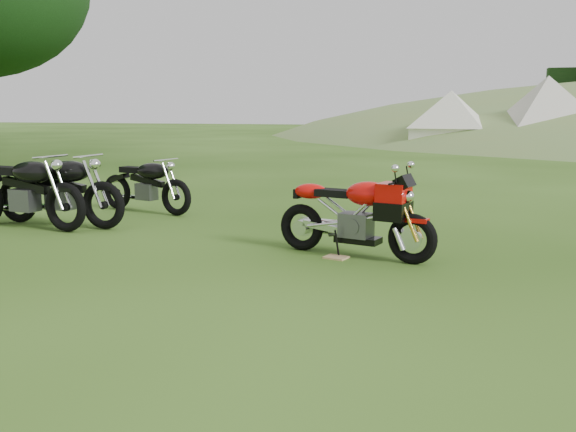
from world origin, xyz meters
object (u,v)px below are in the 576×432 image
(sport_motorcycle, at_px, (355,209))
(tent_left, at_px, (451,119))
(vintage_moto_a, at_px, (23,189))
(vintage_moto_d, at_px, (145,183))
(tent_mid, at_px, (546,115))
(vintage_moto_b, at_px, (59,188))
(plywood_board, at_px, (336,257))

(sport_motorcycle, xyz_separation_m, tent_left, (0.21, 21.15, 0.70))
(vintage_moto_a, xyz_separation_m, vintage_moto_d, (0.98, 1.73, -0.08))
(sport_motorcycle, bearing_deg, tent_mid, 93.44)
(sport_motorcycle, distance_m, vintage_moto_a, 4.87)
(vintage_moto_b, bearing_deg, vintage_moto_a, -141.30)
(plywood_board, distance_m, vintage_moto_d, 4.39)
(tent_left, bearing_deg, plywood_board, -83.81)
(sport_motorcycle, relative_size, tent_left, 0.64)
(sport_motorcycle, relative_size, vintage_moto_d, 1.02)
(plywood_board, distance_m, vintage_moto_b, 4.40)
(plywood_board, bearing_deg, vintage_moto_b, 168.58)
(vintage_moto_a, distance_m, vintage_moto_b, 0.48)
(vintage_moto_d, bearing_deg, sport_motorcycle, -14.54)
(sport_motorcycle, distance_m, vintage_moto_d, 4.44)
(vintage_moto_b, height_order, tent_left, tent_left)
(vintage_moto_d, relative_size, tent_left, 0.63)
(tent_left, bearing_deg, vintage_moto_a, -96.49)
(sport_motorcycle, distance_m, vintage_moto_b, 4.51)
(tent_left, bearing_deg, vintage_moto_d, -94.89)
(plywood_board, distance_m, tent_mid, 21.83)
(sport_motorcycle, xyz_separation_m, tent_mid, (4.00, 21.23, 0.87))
(vintage_moto_d, distance_m, tent_mid, 20.63)
(vintage_moto_a, distance_m, vintage_moto_d, 1.99)
(vintage_moto_b, height_order, tent_mid, tent_mid)
(plywood_board, height_order, tent_left, tent_left)
(vintage_moto_a, distance_m, tent_left, 21.32)
(vintage_moto_d, relative_size, tent_mid, 0.56)
(tent_left, xyz_separation_m, tent_mid, (3.80, 0.09, 0.17))
(plywood_board, bearing_deg, sport_motorcycle, 39.02)
(plywood_board, relative_size, tent_left, 0.09)
(tent_left, relative_size, tent_mid, 0.88)
(vintage_moto_b, bearing_deg, vintage_moto_d, 72.53)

